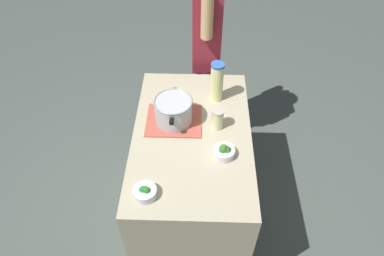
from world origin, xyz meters
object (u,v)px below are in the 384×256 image
at_px(person_cook, 205,52).
at_px(cooking_pot, 173,110).
at_px(mason_jar, 218,119).
at_px(broccoli_bowl_front, 224,151).
at_px(broccoli_bowl_center, 145,192).
at_px(lemonade_pitcher, 217,82).

bearing_deg(person_cook, cooking_pot, 165.46).
xyz_separation_m(mason_jar, person_cook, (0.78, 0.07, -0.06)).
distance_m(cooking_pot, broccoli_bowl_front, 0.40).
bearing_deg(broccoli_bowl_center, cooking_pot, -11.72).
height_order(lemonade_pitcher, broccoli_bowl_front, lemonade_pitcher).
bearing_deg(cooking_pot, broccoli_bowl_front, -131.59).
distance_m(mason_jar, broccoli_bowl_front, 0.23).
relative_size(cooking_pot, mason_jar, 2.24).
xyz_separation_m(lemonade_pitcher, broccoli_bowl_center, (-0.75, 0.37, -0.11)).
height_order(lemonade_pitcher, broccoli_bowl_center, lemonade_pitcher).
bearing_deg(lemonade_pitcher, broccoli_bowl_center, 153.73).
relative_size(lemonade_pitcher, broccoli_bowl_front, 2.23).
relative_size(cooking_pot, broccoli_bowl_center, 2.47).
distance_m(cooking_pot, person_cook, 0.77).
distance_m(mason_jar, broccoli_bowl_center, 0.62).
distance_m(broccoli_bowl_front, broccoli_bowl_center, 0.49).
bearing_deg(cooking_pot, person_cook, -14.54).
bearing_deg(lemonade_pitcher, broccoli_bowl_front, -175.69).
bearing_deg(cooking_pot, mason_jar, -98.89).
bearing_deg(broccoli_bowl_front, lemonade_pitcher, 4.31).
bearing_deg(mason_jar, broccoli_bowl_front, -171.47).
bearing_deg(person_cook, broccoli_bowl_center, 166.64).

